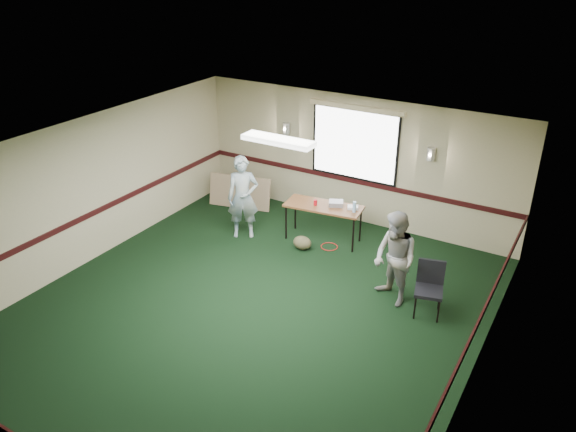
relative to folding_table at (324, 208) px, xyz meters
The scene contains 13 objects.
ground 2.92m from the folding_table, 88.20° to the right, with size 8.00×8.00×0.00m, color black.
room_shell 1.13m from the folding_table, 82.82° to the right, with size 8.00×8.02×8.00m.
folding_table is the anchor object (origin of this frame).
projector 0.26m from the folding_table, 31.25° to the left, with size 0.28×0.23×0.09m, color gray.
game_console 0.58m from the folding_table, 16.07° to the left, with size 0.20×0.16×0.05m, color silver.
red_cup 0.20m from the folding_table, 156.13° to the right, with size 0.07×0.07×0.11m, color #AD0B15.
water_bottle 0.66m from the folding_table, ahead, with size 0.07×0.07×0.22m, color #8FC0EA.
duffel_bag 0.81m from the folding_table, 107.64° to the right, with size 0.38×0.28×0.27m, color #433926.
cable_coil 0.77m from the folding_table, 39.18° to the right, with size 0.34×0.34×0.02m, color red.
folded_table 2.40m from the folding_table, 169.29° to the left, with size 1.43×0.06×0.73m, color tan.
conference_chair 2.89m from the folding_table, 26.74° to the right, with size 0.53×0.55×0.89m.
person_left 1.62m from the folding_table, 156.16° to the right, with size 0.62×0.41×1.71m, color #41668F.
person_right 2.38m from the folding_table, 33.67° to the right, with size 0.78×0.61×1.61m, color slate.
Camera 1 is at (4.38, -6.13, 5.43)m, focal length 35.00 mm.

